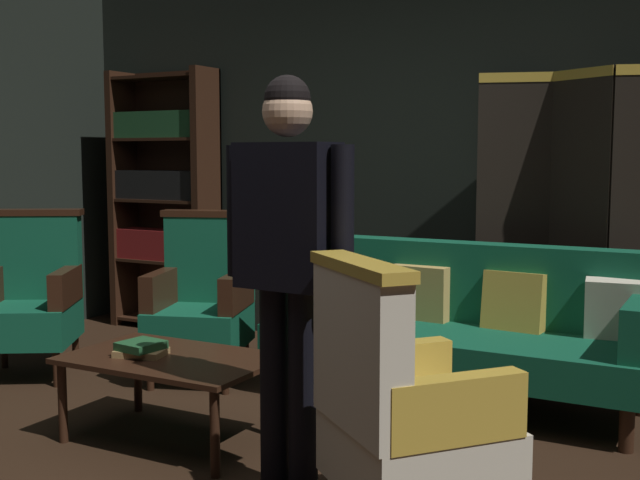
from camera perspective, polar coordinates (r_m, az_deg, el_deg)
The scene contains 12 objects.
ground_plane at distance 3.70m, azimuth -6.11°, elevation -16.02°, with size 10.00×10.00×0.00m, color black.
back_wall at distance 5.62m, azimuth 8.03°, elevation 6.17°, with size 7.20×0.10×2.80m, color black.
folding_screen at distance 5.03m, azimuth 20.29°, elevation 1.13°, with size 1.69×0.33×1.90m.
bookshelf at distance 6.48m, azimuth -11.03°, elevation 3.19°, with size 0.90×0.32×2.05m.
velvet_couch at distance 4.59m, azimuth 10.01°, elevation -5.71°, with size 2.12×0.78×0.88m.
coffee_table at distance 3.97m, azimuth -10.60°, elevation -8.82°, with size 1.00×0.64×0.42m.
armchair_gilt_accent at distance 2.87m, azimuth 5.88°, elevation -12.26°, with size 0.81×0.81×1.04m.
armchair_wing_left at distance 5.36m, azimuth -20.01°, elevation -3.91°, with size 0.79×0.79×1.04m.
armchair_wing_right at distance 4.99m, azimuth -8.42°, elevation -4.33°, with size 0.73×0.73×1.04m.
standing_figure at distance 3.18m, azimuth -2.29°, elevation -0.49°, with size 0.59×0.24×1.70m.
book_tan_leather at distance 4.00m, azimuth -12.66°, elevation -7.85°, with size 0.23×0.16×0.03m, color #9E7A47.
book_green_cloth at distance 3.99m, azimuth -12.67°, elevation -7.36°, with size 0.18×0.19×0.04m, color #1E4C28.
Camera 1 is at (1.94, -2.82, 1.39)m, focal length 44.76 mm.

